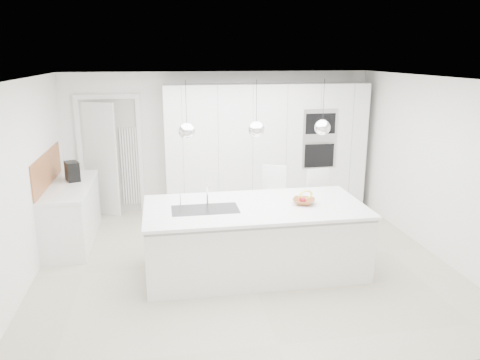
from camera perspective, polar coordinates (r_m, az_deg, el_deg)
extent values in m
plane|color=beige|center=(6.60, 0.45, -9.93)|extent=(5.50, 5.50, 0.00)
plane|color=white|center=(8.59, -2.49, 4.74)|extent=(5.50, 0.00, 5.50)
plane|color=white|center=(6.32, -24.91, -0.49)|extent=(0.00, 5.00, 5.00)
plane|color=white|center=(5.99, 0.50, 12.29)|extent=(5.50, 5.50, 0.00)
cube|color=white|center=(8.46, 3.17, 3.87)|extent=(3.60, 0.60, 2.30)
cube|color=white|center=(8.57, -17.16, 2.38)|extent=(0.76, 0.38, 2.00)
cube|color=white|center=(7.60, -19.79, -3.95)|extent=(0.60, 1.80, 0.86)
cube|color=white|center=(7.47, -20.10, -0.68)|extent=(0.62, 1.82, 0.04)
cube|color=#AC6739|center=(7.47, -22.45, 1.22)|extent=(0.02, 1.80, 0.50)
cube|color=white|center=(6.18, 1.87, -7.41)|extent=(2.80, 1.20, 0.86)
cube|color=white|center=(6.07, 1.81, -3.30)|extent=(2.84, 1.40, 0.04)
cylinder|color=white|center=(6.07, -4.02, -1.63)|extent=(0.02, 0.02, 0.30)
sphere|color=white|center=(5.67, -6.50, 5.93)|extent=(0.20, 0.20, 0.20)
sphere|color=white|center=(5.78, 2.00, 6.19)|extent=(0.20, 0.20, 0.20)
sphere|color=white|center=(6.01, 10.01, 6.31)|extent=(0.20, 0.20, 0.20)
imported|color=#AC6739|center=(6.16, 7.77, -2.60)|extent=(0.38, 0.38, 0.07)
cube|color=black|center=(7.65, -19.77, 1.01)|extent=(0.27, 0.33, 0.30)
sphere|color=maroon|center=(6.10, 7.72, -2.47)|extent=(0.07, 0.07, 0.07)
sphere|color=maroon|center=(6.13, 7.58, -2.39)|extent=(0.07, 0.07, 0.07)
torus|color=yellow|center=(6.15, 8.03, -1.80)|extent=(0.25, 0.18, 0.22)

